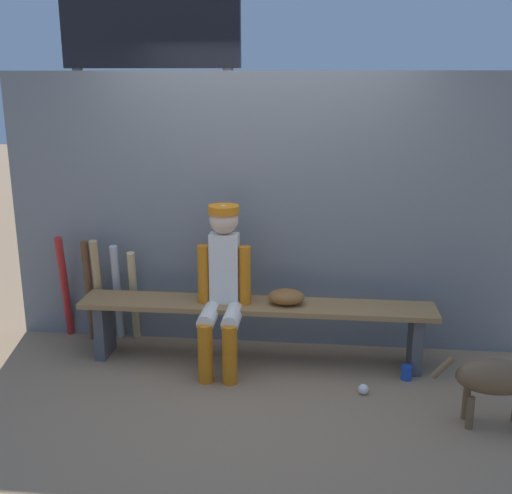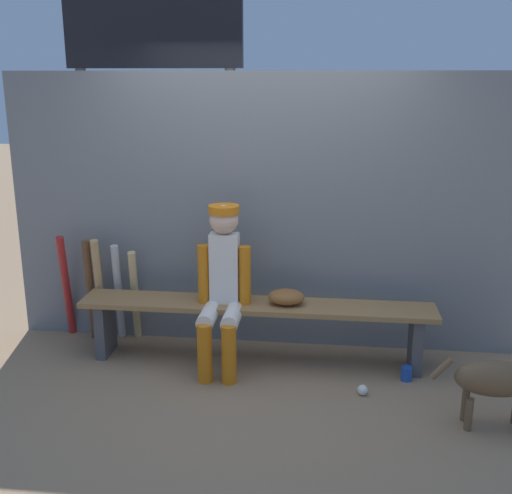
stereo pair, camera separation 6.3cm
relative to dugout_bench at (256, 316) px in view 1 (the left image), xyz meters
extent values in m
plane|color=#937556|center=(0.00, 0.00, -0.39)|extent=(30.00, 30.00, 0.00)
cube|color=slate|center=(0.00, 0.40, 0.73)|extent=(4.18, 0.03, 2.22)
cube|color=olive|center=(0.00, 0.00, 0.08)|extent=(2.75, 0.36, 0.04)
cube|color=#4C4C51|center=(-1.23, 0.00, -0.16)|extent=(0.08, 0.29, 0.45)
cube|color=#4C4C51|center=(1.23, 0.00, -0.16)|extent=(0.08, 0.29, 0.45)
cube|color=silver|center=(-0.24, 0.00, 0.38)|extent=(0.22, 0.13, 0.55)
sphere|color=beige|center=(-0.24, 0.00, 0.76)|extent=(0.22, 0.22, 0.22)
cylinder|color=orange|center=(-0.24, 0.00, 0.84)|extent=(0.23, 0.23, 0.06)
cylinder|color=silver|center=(-0.33, -0.19, 0.06)|extent=(0.13, 0.38, 0.13)
cylinder|color=orange|center=(-0.33, -0.38, -0.16)|extent=(0.11, 0.11, 0.45)
cylinder|color=orange|center=(-0.40, -0.02, 0.33)|extent=(0.09, 0.09, 0.46)
cylinder|color=silver|center=(-0.15, -0.19, 0.06)|extent=(0.13, 0.38, 0.13)
cylinder|color=orange|center=(-0.15, -0.38, -0.16)|extent=(0.11, 0.11, 0.45)
cylinder|color=orange|center=(-0.08, -0.02, 0.33)|extent=(0.09, 0.09, 0.46)
ellipsoid|color=brown|center=(0.23, 0.00, 0.16)|extent=(0.28, 0.20, 0.12)
cylinder|color=tan|center=(-1.06, 0.29, 0.02)|extent=(0.11, 0.23, 0.81)
cylinder|color=#B7B7BC|center=(-1.20, 0.29, 0.04)|extent=(0.10, 0.21, 0.86)
cylinder|color=tan|center=(-1.35, 0.25, 0.07)|extent=(0.11, 0.24, 0.91)
cylinder|color=brown|center=(-1.43, 0.25, 0.06)|extent=(0.08, 0.17, 0.89)
cylinder|color=#B22323|center=(-1.66, 0.28, 0.08)|extent=(0.11, 0.27, 0.92)
sphere|color=white|center=(0.82, -0.45, -0.35)|extent=(0.07, 0.07, 0.07)
cylinder|color=#1E47AD|center=(1.15, -0.19, -0.33)|extent=(0.08, 0.08, 0.11)
cylinder|color=silver|center=(-0.14, 0.06, 0.16)|extent=(0.08, 0.08, 0.11)
cylinder|color=#3F3F42|center=(-1.86, 1.43, 0.74)|extent=(0.10, 0.10, 2.25)
cylinder|color=#3F3F42|center=(-0.41, 1.43, 0.74)|extent=(0.10, 0.10, 2.25)
cube|color=black|center=(-1.14, 1.43, 2.35)|extent=(1.68, 0.08, 0.97)
ellipsoid|color=brown|center=(1.62, -0.77, -0.05)|extent=(0.52, 0.20, 0.24)
cylinder|color=brown|center=(1.28, -0.77, 0.00)|extent=(0.15, 0.04, 0.16)
cylinder|color=brown|center=(1.46, -0.71, -0.28)|extent=(0.05, 0.05, 0.22)
cylinder|color=brown|center=(1.46, -0.83, -0.28)|extent=(0.05, 0.05, 0.22)
camera|label=1|loc=(0.48, -4.53, 1.81)|focal=44.04mm
camera|label=2|loc=(0.55, -4.53, 1.81)|focal=44.04mm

